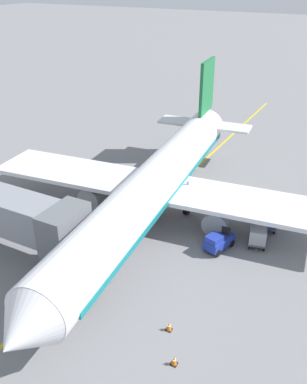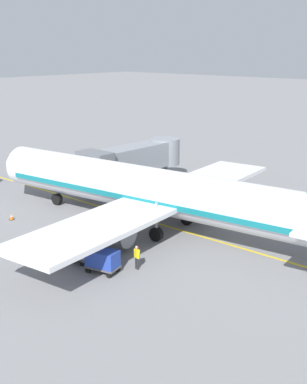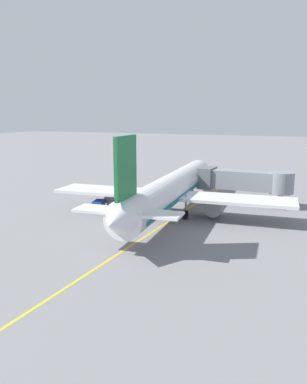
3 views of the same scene
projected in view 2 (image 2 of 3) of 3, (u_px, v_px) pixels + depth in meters
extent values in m
plane|color=slate|center=(159.00, 224.00, 43.37)|extent=(400.00, 400.00, 0.00)
cube|color=gold|center=(159.00, 224.00, 43.37)|extent=(0.24, 80.00, 0.01)
cylinder|color=silver|center=(152.00, 190.00, 41.60)|extent=(7.21, 32.21, 3.70)
cube|color=#14707A|center=(152.00, 195.00, 41.73)|extent=(6.96, 29.67, 0.44)
cone|color=silver|center=(13.00, 163.00, 51.11)|extent=(3.87, 2.79, 3.63)
cube|color=black|center=(25.00, 159.00, 49.93)|extent=(2.88, 1.40, 0.60)
cube|color=silver|center=(162.00, 199.00, 41.23)|extent=(30.39, 8.48, 0.36)
cylinder|color=gray|center=(112.00, 231.00, 37.69)|extent=(2.34, 3.40, 2.00)
cylinder|color=gray|center=(189.00, 197.00, 46.34)|extent=(2.34, 3.40, 2.00)
cylinder|color=black|center=(57.00, 199.00, 48.54)|extent=(0.57, 1.14, 1.10)
cylinder|color=gray|center=(56.00, 183.00, 48.12)|extent=(0.24, 0.24, 2.00)
cylinder|color=black|center=(156.00, 234.00, 39.44)|extent=(0.57, 1.14, 1.10)
cylinder|color=gray|center=(156.00, 215.00, 39.01)|extent=(0.24, 0.24, 2.00)
cylinder|color=black|center=(187.00, 218.00, 43.06)|extent=(0.57, 1.14, 1.10)
cylinder|color=gray|center=(187.00, 201.00, 42.63)|extent=(0.24, 0.24, 2.00)
cube|color=gray|center=(130.00, 159.00, 52.02)|extent=(11.09, 2.80, 2.60)
cube|color=slate|center=(95.00, 167.00, 48.60)|extent=(2.00, 3.50, 2.99)
cylinder|color=gray|center=(164.00, 151.00, 56.02)|extent=(3.36, 3.36, 2.86)
cylinder|color=#4C4C51|center=(164.00, 172.00, 56.67)|extent=(0.70, 0.70, 2.19)
cube|color=#38383A|center=(164.00, 181.00, 56.95)|extent=(1.80, 1.80, 0.16)
cube|color=#1E339E|center=(84.00, 237.00, 38.64)|extent=(1.84, 2.73, 0.70)
cube|color=#1E339E|center=(80.00, 227.00, 39.03)|extent=(1.27, 1.29, 0.44)
cube|color=black|center=(87.00, 231.00, 37.89)|extent=(0.85, 0.38, 0.64)
cylinder|color=black|center=(83.00, 228.00, 38.56)|extent=(0.15, 0.28, 0.54)
cylinder|color=black|center=(73.00, 239.00, 39.16)|extent=(0.35, 0.59, 0.56)
cylinder|color=black|center=(85.00, 236.00, 39.72)|extent=(0.35, 0.59, 0.56)
cylinder|color=black|center=(82.00, 246.00, 37.74)|extent=(0.35, 0.59, 0.56)
cylinder|color=black|center=(95.00, 243.00, 38.30)|extent=(0.35, 0.59, 0.56)
cube|color=#4C4C51|center=(77.00, 256.00, 35.72)|extent=(1.79, 2.45, 0.12)
cube|color=#999EA3|center=(77.00, 247.00, 35.55)|extent=(1.70, 2.33, 1.10)
cylinder|color=#4C4C51|center=(61.00, 252.00, 36.36)|extent=(0.24, 0.70, 0.07)
cylinder|color=black|center=(63.00, 259.00, 35.68)|extent=(0.20, 0.38, 0.36)
cylinder|color=black|center=(72.00, 254.00, 36.62)|extent=(0.20, 0.38, 0.36)
cylinder|color=black|center=(82.00, 264.00, 34.95)|extent=(0.20, 0.38, 0.36)
cylinder|color=black|center=(91.00, 258.00, 35.89)|extent=(0.20, 0.38, 0.36)
cube|color=#4C4C51|center=(103.00, 266.00, 33.93)|extent=(1.79, 2.45, 0.12)
cube|color=#233D9E|center=(103.00, 258.00, 33.76)|extent=(1.70, 2.33, 1.10)
cylinder|color=#4C4C51|center=(85.00, 263.00, 34.57)|extent=(0.24, 0.70, 0.07)
cylinder|color=black|center=(88.00, 270.00, 33.89)|extent=(0.20, 0.38, 0.36)
cylinder|color=black|center=(97.00, 264.00, 34.83)|extent=(0.20, 0.38, 0.36)
cylinder|color=black|center=(109.00, 275.00, 33.15)|extent=(0.20, 0.38, 0.36)
cylinder|color=black|center=(118.00, 269.00, 34.10)|extent=(0.20, 0.38, 0.36)
cylinder|color=#232328|center=(138.00, 264.00, 34.35)|extent=(0.15, 0.15, 0.85)
cylinder|color=#232328|center=(136.00, 263.00, 34.50)|extent=(0.15, 0.15, 0.85)
cube|color=yellow|center=(137.00, 253.00, 34.23)|extent=(0.33, 0.43, 0.60)
cylinder|color=yellow|center=(139.00, 255.00, 34.04)|extent=(0.14, 0.24, 0.57)
cylinder|color=yellow|center=(135.00, 253.00, 34.44)|extent=(0.14, 0.24, 0.57)
sphere|color=tan|center=(137.00, 247.00, 34.11)|extent=(0.22, 0.22, 0.22)
cube|color=red|center=(137.00, 247.00, 34.10)|extent=(0.14, 0.28, 0.10)
cube|color=black|center=(12.00, 220.00, 44.39)|extent=(0.36, 0.36, 0.04)
cone|color=orange|center=(12.00, 216.00, 44.31)|extent=(0.30, 0.30, 0.55)
cylinder|color=white|center=(12.00, 216.00, 44.30)|extent=(0.21, 0.21, 0.06)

